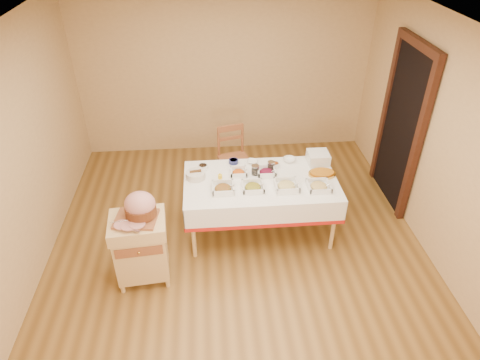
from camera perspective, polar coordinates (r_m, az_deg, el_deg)
name	(u,v)px	position (r m, az deg, el deg)	size (l,w,h in m)	color
room_shell	(237,155)	(4.51, -0.34, 3.37)	(5.00, 5.00, 5.00)	brown
doorway	(402,125)	(5.94, 20.80, 6.90)	(0.09, 1.10, 2.20)	black
dining_table	(260,191)	(5.17, 2.73, -1.51)	(1.82, 1.02, 0.76)	#D9B577
butcher_cart	(141,245)	(4.74, -13.10, -8.50)	(0.62, 0.53, 0.82)	#D9B577
dining_chair	(233,158)	(6.08, -0.87, 3.01)	(0.49, 0.48, 0.92)	brown
ham_on_board	(140,208)	(4.46, -13.25, -3.60)	(0.45, 0.43, 0.30)	brown
serving_dish_a	(223,188)	(4.88, -2.28, -1.09)	(0.26, 0.25, 0.11)	white
serving_dish_b	(253,187)	(4.91, 1.74, -0.93)	(0.24, 0.24, 0.10)	white
serving_dish_c	(287,186)	(4.95, 6.23, -0.74)	(0.27, 0.27, 0.11)	white
serving_dish_d	(319,186)	(5.00, 10.47, -0.81)	(0.26, 0.26, 0.10)	white
serving_dish_e	(239,172)	(5.17, -0.19, 1.05)	(0.21, 0.20, 0.09)	white
serving_dish_f	(266,172)	(5.18, 3.52, 1.10)	(0.23, 0.22, 0.10)	white
small_bowl_left	(203,167)	(5.28, -4.96, 1.76)	(0.13, 0.13, 0.06)	white
small_bowl_mid	(234,161)	(5.39, -0.86, 2.53)	(0.12, 0.12, 0.05)	navy
small_bowl_right	(275,165)	(5.33, 4.68, 2.06)	(0.11, 0.11, 0.06)	white
bowl_white_imported	(252,162)	(5.40, 1.67, 2.46)	(0.13, 0.13, 0.03)	white
bowl_small_imported	(289,160)	(5.46, 6.60, 2.71)	(0.15, 0.15, 0.05)	white
preserve_jar_left	(255,170)	(5.16, 2.04, 1.30)	(0.10, 0.10, 0.12)	silver
preserve_jar_right	(271,166)	(5.26, 4.16, 1.85)	(0.09, 0.09, 0.11)	silver
mustard_bottle	(220,179)	(4.98, -2.66, 0.16)	(0.05, 0.05, 0.16)	yellow
bread_basket	(196,175)	(5.12, -5.93, 0.67)	(0.23, 0.23, 0.10)	beige
plate_stack	(318,158)	(5.46, 10.36, 2.94)	(0.26, 0.26, 0.14)	white
brass_platter	(322,173)	(5.26, 10.88, 0.87)	(0.33, 0.24, 0.04)	gold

